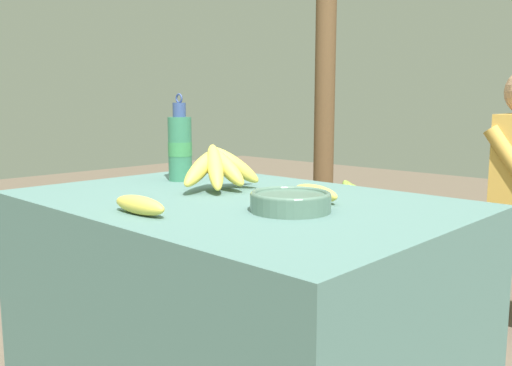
{
  "coord_description": "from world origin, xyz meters",
  "views": [
    {
      "loc": [
        1.07,
        -1.03,
        0.96
      ],
      "look_at": [
        0.03,
        0.05,
        0.74
      ],
      "focal_mm": 38.0,
      "sensor_mm": 36.0,
      "label": 1
    }
  ],
  "objects_px": {
    "loose_banana_side": "(315,193)",
    "banana_bunch_green": "(350,191)",
    "serving_bowl": "(291,201)",
    "support_post_near": "(326,42)",
    "wooden_bench": "(434,229)",
    "water_bottle": "(180,147)",
    "banana_bunch_ripe": "(220,166)",
    "loose_banana_front": "(140,205)"
  },
  "relations": [
    {
      "from": "loose_banana_side",
      "to": "banana_bunch_green",
      "type": "distance_m",
      "value": 1.47
    },
    {
      "from": "loose_banana_side",
      "to": "banana_bunch_green",
      "type": "bearing_deg",
      "value": 119.94
    },
    {
      "from": "serving_bowl",
      "to": "support_post_near",
      "type": "distance_m",
      "value": 2.27
    },
    {
      "from": "loose_banana_side",
      "to": "wooden_bench",
      "type": "bearing_deg",
      "value": 101.06
    },
    {
      "from": "water_bottle",
      "to": "serving_bowl",
      "type": "bearing_deg",
      "value": -13.61
    },
    {
      "from": "loose_banana_side",
      "to": "support_post_near",
      "type": "height_order",
      "value": "support_post_near"
    },
    {
      "from": "loose_banana_side",
      "to": "support_post_near",
      "type": "xyz_separation_m",
      "value": [
        -1.2,
        1.65,
        0.62
      ]
    },
    {
      "from": "serving_bowl",
      "to": "water_bottle",
      "type": "relative_size",
      "value": 0.67
    },
    {
      "from": "banana_bunch_ripe",
      "to": "loose_banana_front",
      "type": "xyz_separation_m",
      "value": [
        0.13,
        -0.37,
        -0.05
      ]
    },
    {
      "from": "water_bottle",
      "to": "wooden_bench",
      "type": "xyz_separation_m",
      "value": [
        0.33,
        1.26,
        -0.45
      ]
    },
    {
      "from": "loose_banana_side",
      "to": "banana_bunch_green",
      "type": "relative_size",
      "value": 0.66
    },
    {
      "from": "serving_bowl",
      "to": "wooden_bench",
      "type": "xyz_separation_m",
      "value": [
        -0.29,
        1.4,
        -0.36
      ]
    },
    {
      "from": "serving_bowl",
      "to": "banana_bunch_green",
      "type": "bearing_deg",
      "value": 118.54
    },
    {
      "from": "loose_banana_front",
      "to": "banana_bunch_green",
      "type": "bearing_deg",
      "value": 107.56
    },
    {
      "from": "water_bottle",
      "to": "loose_banana_front",
      "type": "distance_m",
      "value": 0.58
    },
    {
      "from": "loose_banana_front",
      "to": "loose_banana_side",
      "type": "distance_m",
      "value": 0.47
    },
    {
      "from": "banana_bunch_ripe",
      "to": "serving_bowl",
      "type": "xyz_separation_m",
      "value": [
        0.36,
        -0.1,
        -0.05
      ]
    },
    {
      "from": "banana_bunch_ripe",
      "to": "loose_banana_front",
      "type": "bearing_deg",
      "value": -71.23
    },
    {
      "from": "banana_bunch_ripe",
      "to": "water_bottle",
      "type": "height_order",
      "value": "water_bottle"
    },
    {
      "from": "water_bottle",
      "to": "loose_banana_front",
      "type": "xyz_separation_m",
      "value": [
        0.38,
        -0.42,
        -0.09
      ]
    },
    {
      "from": "support_post_near",
      "to": "banana_bunch_green",
      "type": "bearing_deg",
      "value": -39.89
    },
    {
      "from": "water_bottle",
      "to": "loose_banana_front",
      "type": "relative_size",
      "value": 1.62
    },
    {
      "from": "water_bottle",
      "to": "banana_bunch_green",
      "type": "xyz_separation_m",
      "value": [
        -0.15,
        1.26,
        -0.32
      ]
    },
    {
      "from": "loose_banana_front",
      "to": "banana_bunch_green",
      "type": "distance_m",
      "value": 1.78
    },
    {
      "from": "water_bottle",
      "to": "support_post_near",
      "type": "height_order",
      "value": "support_post_near"
    },
    {
      "from": "banana_bunch_green",
      "to": "support_post_near",
      "type": "height_order",
      "value": "support_post_near"
    },
    {
      "from": "wooden_bench",
      "to": "banana_bunch_green",
      "type": "distance_m",
      "value": 0.5
    },
    {
      "from": "banana_bunch_ripe",
      "to": "support_post_near",
      "type": "xyz_separation_m",
      "value": [
        -0.88,
        1.7,
        0.57
      ]
    },
    {
      "from": "banana_bunch_green",
      "to": "loose_banana_side",
      "type": "bearing_deg",
      "value": -60.06
    },
    {
      "from": "wooden_bench",
      "to": "banana_bunch_green",
      "type": "height_order",
      "value": "banana_bunch_green"
    },
    {
      "from": "wooden_bench",
      "to": "banana_bunch_green",
      "type": "bearing_deg",
      "value": 179.54
    },
    {
      "from": "banana_bunch_green",
      "to": "serving_bowl",
      "type": "bearing_deg",
      "value": -61.46
    },
    {
      "from": "wooden_bench",
      "to": "banana_bunch_green",
      "type": "relative_size",
      "value": 7.14
    },
    {
      "from": "banana_bunch_ripe",
      "to": "water_bottle",
      "type": "relative_size",
      "value": 1.11
    },
    {
      "from": "water_bottle",
      "to": "support_post_near",
      "type": "bearing_deg",
      "value": 110.69
    },
    {
      "from": "water_bottle",
      "to": "loose_banana_side",
      "type": "height_order",
      "value": "water_bottle"
    },
    {
      "from": "loose_banana_front",
      "to": "wooden_bench",
      "type": "distance_m",
      "value": 1.72
    },
    {
      "from": "banana_bunch_ripe",
      "to": "serving_bowl",
      "type": "bearing_deg",
      "value": -15.41
    },
    {
      "from": "serving_bowl",
      "to": "water_bottle",
      "type": "bearing_deg",
      "value": 166.39
    },
    {
      "from": "serving_bowl",
      "to": "wooden_bench",
      "type": "distance_m",
      "value": 1.48
    },
    {
      "from": "serving_bowl",
      "to": "wooden_bench",
      "type": "height_order",
      "value": "serving_bowl"
    },
    {
      "from": "serving_bowl",
      "to": "support_post_near",
      "type": "relative_size",
      "value": 0.07
    }
  ]
}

